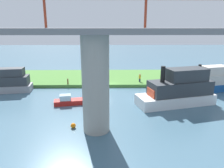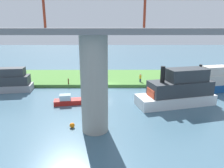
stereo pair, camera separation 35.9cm
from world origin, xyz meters
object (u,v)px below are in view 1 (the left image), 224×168
object	(u,v)px
person_on_bank	(140,78)
marker_buoy	(73,126)
bridge_pylon	(96,85)
houseboat_blue	(178,90)
mooring_post	(68,81)
motorboat_red	(69,101)
riverboat_paddlewheel	(6,82)
motorboat_white	(209,81)

from	to	relation	value
person_on_bank	marker_buoy	bearing A→B (deg)	60.89
bridge_pylon	marker_buoy	xyz separation A→B (m)	(2.30, -0.47, -4.23)
houseboat_blue	bridge_pylon	bearing A→B (deg)	34.64
marker_buoy	mooring_post	bearing A→B (deg)	-77.75
person_on_bank	marker_buoy	size ratio (longest dim) A/B	2.78
motorboat_red	marker_buoy	distance (m)	6.72
person_on_bank	riverboat_paddlewheel	xyz separation A→B (m)	(20.70, 3.66, 0.26)
bridge_pylon	houseboat_blue	size ratio (longest dim) A/B	0.87
houseboat_blue	motorboat_red	bearing A→B (deg)	-0.49
bridge_pylon	motorboat_white	distance (m)	20.96
riverboat_paddlewheel	mooring_post	bearing A→B (deg)	-165.48
mooring_post	bridge_pylon	bearing A→B (deg)	110.06
riverboat_paddlewheel	bridge_pylon	bearing A→B (deg)	138.54
person_on_bank	mooring_post	world-z (taller)	person_on_bank
houseboat_blue	motorboat_red	distance (m)	13.93
riverboat_paddlewheel	motorboat_white	size ratio (longest dim) A/B	0.93
mooring_post	motorboat_red	xyz separation A→B (m)	(-1.51, 7.86, -0.49)
houseboat_blue	motorboat_white	world-z (taller)	houseboat_blue
motorboat_white	riverboat_paddlewheel	bearing A→B (deg)	-0.02
person_on_bank	mooring_post	size ratio (longest dim) A/B	1.55
bridge_pylon	motorboat_red	bearing A→B (deg)	-60.76
bridge_pylon	houseboat_blue	xyz separation A→B (m)	(-9.94, -6.87, -2.63)
person_on_bank	marker_buoy	distance (m)	18.06
bridge_pylon	riverboat_paddlewheel	size ratio (longest dim) A/B	1.12
motorboat_red	marker_buoy	size ratio (longest dim) A/B	8.04
riverboat_paddlewheel	motorboat_white	world-z (taller)	motorboat_white
houseboat_blue	marker_buoy	world-z (taller)	houseboat_blue
person_on_bank	riverboat_paddlewheel	size ratio (longest dim) A/B	0.17
person_on_bank	houseboat_blue	size ratio (longest dim) A/B	0.14
mooring_post	houseboat_blue	bearing A→B (deg)	152.57
bridge_pylon	houseboat_blue	world-z (taller)	bridge_pylon
bridge_pylon	motorboat_red	xyz separation A→B (m)	(3.91, -6.99, -4.02)
motorboat_red	motorboat_white	bearing A→B (deg)	-164.76
mooring_post	houseboat_blue	world-z (taller)	houseboat_blue
houseboat_blue	riverboat_paddlewheel	world-z (taller)	houseboat_blue
motorboat_red	mooring_post	bearing A→B (deg)	-79.12
mooring_post	riverboat_paddlewheel	bearing A→B (deg)	14.52
houseboat_blue	motorboat_white	bearing A→B (deg)	-139.17
houseboat_blue	marker_buoy	size ratio (longest dim) A/B	20.58
houseboat_blue	mooring_post	bearing A→B (deg)	-27.43
riverboat_paddlewheel	motorboat_red	bearing A→B (deg)	151.59
person_on_bank	bridge_pylon	bearing A→B (deg)	68.26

